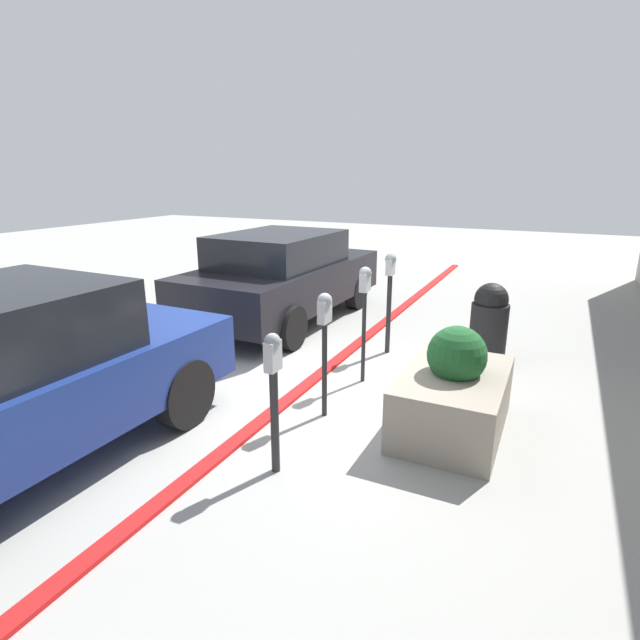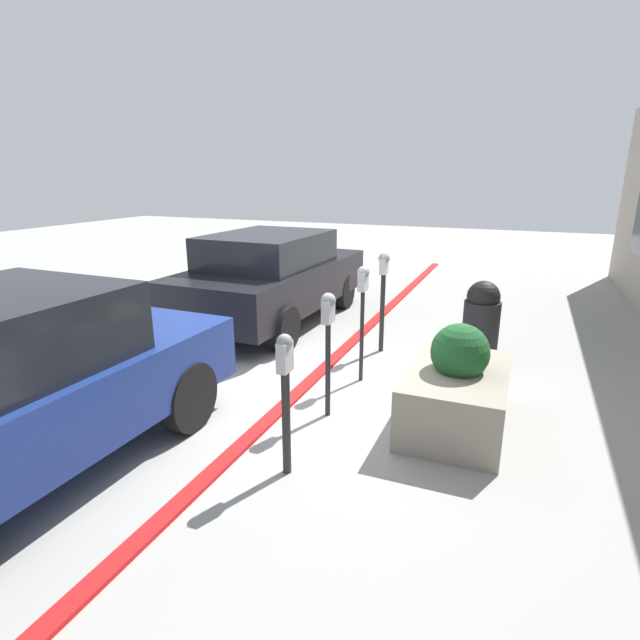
{
  "view_description": "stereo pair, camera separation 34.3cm",
  "coord_description": "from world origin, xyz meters",
  "px_view_note": "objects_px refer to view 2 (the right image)",
  "views": [
    {
      "loc": [
        -5.1,
        -2.61,
        2.61
      ],
      "look_at": [
        0.0,
        -0.15,
        0.93
      ],
      "focal_mm": 28.0,
      "sensor_mm": 36.0,
      "label": 1
    },
    {
      "loc": [
        -5.24,
        -2.3,
        2.61
      ],
      "look_at": [
        0.0,
        -0.15,
        0.93
      ],
      "focal_mm": 28.0,
      "sensor_mm": 36.0,
      "label": 2
    }
  ],
  "objects_px": {
    "parking_meter_nearest": "(285,385)",
    "parked_car_middle": "(272,276)",
    "parking_meter_middle": "(363,295)",
    "parking_meter_fourth": "(383,283)",
    "parking_meter_second": "(328,326)",
    "planter_box": "(457,390)",
    "trash_bin": "(481,321)"
  },
  "relations": [
    {
      "from": "parked_car_middle",
      "to": "trash_bin",
      "type": "bearing_deg",
      "value": -97.39
    },
    {
      "from": "parking_meter_second",
      "to": "parking_meter_middle",
      "type": "xyz_separation_m",
      "value": [
        1.08,
        -0.04,
        0.1
      ]
    },
    {
      "from": "parking_meter_nearest",
      "to": "parking_meter_fourth",
      "type": "bearing_deg",
      "value": 1.42
    },
    {
      "from": "parking_meter_nearest",
      "to": "parked_car_middle",
      "type": "relative_size",
      "value": 0.3
    },
    {
      "from": "parking_meter_fourth",
      "to": "planter_box",
      "type": "relative_size",
      "value": 0.95
    },
    {
      "from": "parking_meter_nearest",
      "to": "parked_car_middle",
      "type": "distance_m",
      "value": 4.81
    },
    {
      "from": "parked_car_middle",
      "to": "parking_meter_fourth",
      "type": "bearing_deg",
      "value": -107.38
    },
    {
      "from": "parking_meter_fourth",
      "to": "parked_car_middle",
      "type": "xyz_separation_m",
      "value": [
        0.77,
        2.25,
        -0.21
      ]
    },
    {
      "from": "trash_bin",
      "to": "parked_car_middle",
      "type": "bearing_deg",
      "value": 80.98
    },
    {
      "from": "parking_meter_middle",
      "to": "trash_bin",
      "type": "distance_m",
      "value": 2.0
    },
    {
      "from": "parking_meter_fourth",
      "to": "parking_meter_nearest",
      "type": "bearing_deg",
      "value": -178.58
    },
    {
      "from": "parking_meter_second",
      "to": "planter_box",
      "type": "relative_size",
      "value": 0.89
    },
    {
      "from": "parking_meter_second",
      "to": "parking_meter_middle",
      "type": "height_order",
      "value": "parking_meter_middle"
    },
    {
      "from": "parking_meter_middle",
      "to": "trash_bin",
      "type": "height_order",
      "value": "parking_meter_middle"
    },
    {
      "from": "parking_meter_second",
      "to": "parking_meter_fourth",
      "type": "xyz_separation_m",
      "value": [
        2.26,
        0.02,
        0.01
      ]
    },
    {
      "from": "parking_meter_fourth",
      "to": "parked_car_middle",
      "type": "relative_size",
      "value": 0.34
    },
    {
      "from": "parking_meter_fourth",
      "to": "parked_car_middle",
      "type": "bearing_deg",
      "value": 71.0
    },
    {
      "from": "parking_meter_second",
      "to": "trash_bin",
      "type": "xyz_separation_m",
      "value": [
        2.45,
        -1.38,
        -0.46
      ]
    },
    {
      "from": "parking_meter_second",
      "to": "trash_bin",
      "type": "relative_size",
      "value": 1.21
    },
    {
      "from": "parking_meter_nearest",
      "to": "parked_car_middle",
      "type": "bearing_deg",
      "value": 29.05
    },
    {
      "from": "planter_box",
      "to": "trash_bin",
      "type": "xyz_separation_m",
      "value": [
        2.17,
        -0.04,
        0.17
      ]
    },
    {
      "from": "parking_meter_middle",
      "to": "parking_meter_second",
      "type": "bearing_deg",
      "value": 177.83
    },
    {
      "from": "parking_meter_fourth",
      "to": "trash_bin",
      "type": "height_order",
      "value": "parking_meter_fourth"
    },
    {
      "from": "parked_car_middle",
      "to": "parking_meter_nearest",
      "type": "bearing_deg",
      "value": -149.32
    },
    {
      "from": "parking_meter_middle",
      "to": "parking_meter_fourth",
      "type": "relative_size",
      "value": 1.0
    },
    {
      "from": "parking_meter_second",
      "to": "parked_car_middle",
      "type": "relative_size",
      "value": 0.32
    },
    {
      "from": "parking_meter_fourth",
      "to": "trash_bin",
      "type": "distance_m",
      "value": 1.49
    },
    {
      "from": "parked_car_middle",
      "to": "trash_bin",
      "type": "relative_size",
      "value": 3.75
    },
    {
      "from": "parking_meter_second",
      "to": "parking_meter_nearest",
      "type": "bearing_deg",
      "value": -176.72
    },
    {
      "from": "planter_box",
      "to": "parking_meter_second",
      "type": "bearing_deg",
      "value": 101.84
    },
    {
      "from": "parking_meter_middle",
      "to": "parking_meter_nearest",
      "type": "bearing_deg",
      "value": -179.33
    },
    {
      "from": "parked_car_middle",
      "to": "planter_box",
      "type": "bearing_deg",
      "value": -125.64
    }
  ]
}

